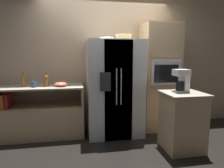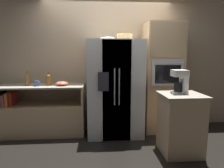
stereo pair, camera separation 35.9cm
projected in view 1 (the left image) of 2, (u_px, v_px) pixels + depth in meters
name	position (u px, v px, depth m)	size (l,w,h in m)	color
ground_plane	(109.00, 133.00, 3.78)	(20.00, 20.00, 0.00)	black
wall_back	(105.00, 59.00, 4.03)	(12.00, 0.06, 2.80)	tan
counter_left	(39.00, 118.00, 3.63)	(1.58, 0.63, 0.92)	tan
refrigerator	(114.00, 88.00, 3.70)	(0.99, 0.84, 1.73)	silver
wall_oven	(159.00, 77.00, 3.94)	(0.69, 0.66, 2.06)	tan
island_counter	(182.00, 121.00, 3.08)	(0.60, 0.60, 0.90)	tan
wicker_basket	(124.00, 37.00, 3.63)	(0.30, 0.30, 0.11)	tan
fruit_bowl	(107.00, 39.00, 3.62)	(0.28, 0.28, 0.07)	white
bottle_tall	(47.00, 80.00, 3.54)	(0.08, 0.08, 0.25)	brown
bottle_short	(24.00, 80.00, 3.48)	(0.07, 0.07, 0.26)	brown
mug	(34.00, 84.00, 3.45)	(0.12, 0.08, 0.10)	#384C7A
mixing_bowl	(61.00, 84.00, 3.55)	(0.22, 0.22, 0.08)	#DB664C
coffee_maker	(182.00, 80.00, 3.06)	(0.21, 0.20, 0.35)	white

